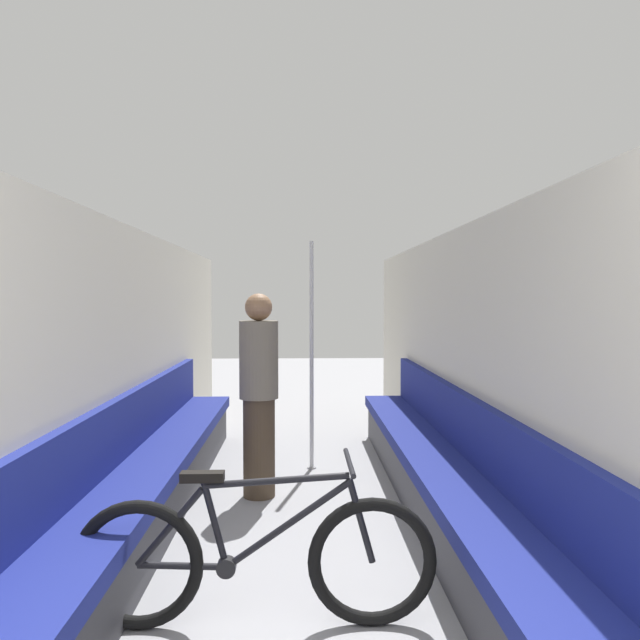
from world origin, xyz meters
TOP-DOWN VIEW (x-y plane):
  - wall_left at (-1.26, 3.16)m, footprint 0.10×9.51m
  - wall_right at (1.26, 3.16)m, footprint 0.10×9.51m
  - bench_seat_row_left at (-1.01, 3.31)m, footprint 0.46×5.35m
  - bench_seat_row_right at (1.01, 3.31)m, footprint 0.46×5.35m
  - bicycle at (-0.18, 2.02)m, footprint 1.69×0.46m
  - grab_pole_near at (0.13, 4.72)m, footprint 0.08×0.08m
  - passenger_standing at (-0.29, 3.94)m, footprint 0.30×0.30m

SIDE VIEW (x-z plane):
  - bench_seat_row_left at x=-1.01m, z-range -0.14..0.73m
  - bench_seat_row_right at x=1.01m, z-range -0.14..0.73m
  - bicycle at x=-0.18m, z-range -0.07..0.72m
  - passenger_standing at x=-0.29m, z-range 0.02..1.59m
  - grab_pole_near at x=0.13m, z-range -0.03..2.01m
  - wall_left at x=-1.26m, z-range 0.00..2.06m
  - wall_right at x=1.26m, z-range 0.00..2.06m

